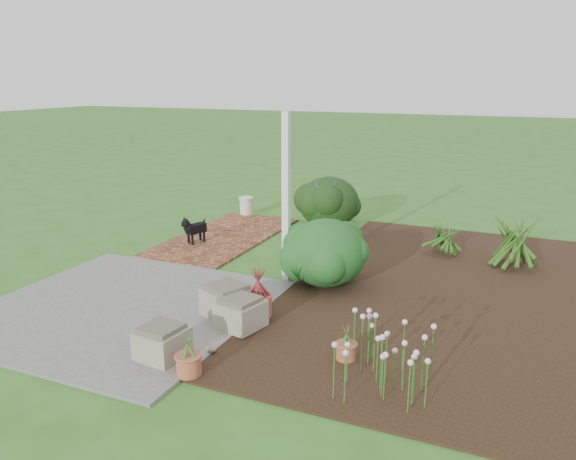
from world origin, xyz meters
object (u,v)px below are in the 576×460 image
at_px(stone_trough_near, 162,343).
at_px(black_dog, 194,228).
at_px(evergreen_shrub, 326,251).
at_px(cream_ceramic_urn, 246,206).

xyz_separation_m(stone_trough_near, black_dog, (-2.03, 3.80, 0.13)).
bearing_deg(stone_trough_near, black_dog, 118.10).
bearing_deg(black_dog, evergreen_shrub, 1.55).
xyz_separation_m(stone_trough_near, cream_ceramic_urn, (-2.20, 6.16, 0.03)).
relative_size(black_dog, evergreen_shrub, 0.46).
bearing_deg(stone_trough_near, cream_ceramic_urn, 109.66).
bearing_deg(black_dog, cream_ceramic_urn, 114.09).
height_order(black_dog, evergreen_shrub, evergreen_shrub).
bearing_deg(cream_ceramic_urn, stone_trough_near, -70.34).
xyz_separation_m(black_dog, cream_ceramic_urn, (-0.17, 2.35, -0.10)).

